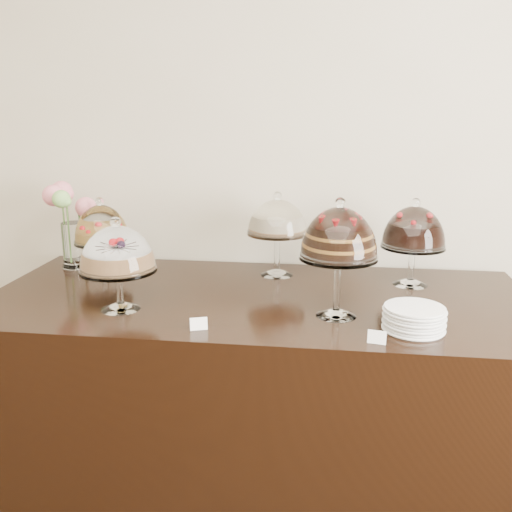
# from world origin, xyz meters

# --- Properties ---
(wall_back) EXTENTS (5.00, 0.04, 3.00)m
(wall_back) POSITION_xyz_m (0.00, 3.00, 1.50)
(wall_back) COLOR #BCB197
(wall_back) RESTS_ON ground
(display_counter) EXTENTS (2.20, 1.00, 0.90)m
(display_counter) POSITION_xyz_m (-0.03, 2.45, 0.45)
(display_counter) COLOR black
(display_counter) RESTS_ON ground
(cake_stand_sugar_sponge) EXTENTS (0.29, 0.29, 0.36)m
(cake_stand_sugar_sponge) POSITION_xyz_m (-0.53, 2.22, 1.12)
(cake_stand_sugar_sponge) COLOR white
(cake_stand_sugar_sponge) RESTS_ON display_counter
(cake_stand_choco_layer) EXTENTS (0.28, 0.28, 0.44)m
(cake_stand_choco_layer) POSITION_xyz_m (0.29, 2.26, 1.20)
(cake_stand_choco_layer) COLOR white
(cake_stand_choco_layer) RESTS_ON display_counter
(cake_stand_cheesecake) EXTENTS (0.27, 0.27, 0.38)m
(cake_stand_cheesecake) POSITION_xyz_m (0.02, 2.76, 1.15)
(cake_stand_cheesecake) COLOR white
(cake_stand_cheesecake) RESTS_ON display_counter
(cake_stand_dark_choco) EXTENTS (0.27, 0.27, 0.38)m
(cake_stand_dark_choco) POSITION_xyz_m (0.60, 2.69, 1.14)
(cake_stand_dark_choco) COLOR white
(cake_stand_dark_choco) RESTS_ON display_counter
(cake_stand_fruit_tart) EXTENTS (0.25, 0.25, 0.35)m
(cake_stand_fruit_tart) POSITION_xyz_m (-0.79, 2.71, 1.11)
(cake_stand_fruit_tart) COLOR white
(cake_stand_fruit_tart) RESTS_ON display_counter
(flower_vase) EXTENTS (0.25, 0.30, 0.40)m
(flower_vase) POSITION_xyz_m (-0.97, 2.77, 1.14)
(flower_vase) COLOR white
(flower_vase) RESTS_ON display_counter
(plate_stack) EXTENTS (0.21, 0.21, 0.08)m
(plate_stack) POSITION_xyz_m (0.55, 2.15, 0.94)
(plate_stack) COLOR white
(plate_stack) RESTS_ON display_counter
(price_card_left) EXTENTS (0.06, 0.03, 0.04)m
(price_card_left) POSITION_xyz_m (-0.18, 2.06, 0.92)
(price_card_left) COLOR white
(price_card_left) RESTS_ON display_counter
(price_card_right) EXTENTS (0.06, 0.03, 0.04)m
(price_card_right) POSITION_xyz_m (0.42, 2.02, 0.92)
(price_card_right) COLOR white
(price_card_right) RESTS_ON display_counter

